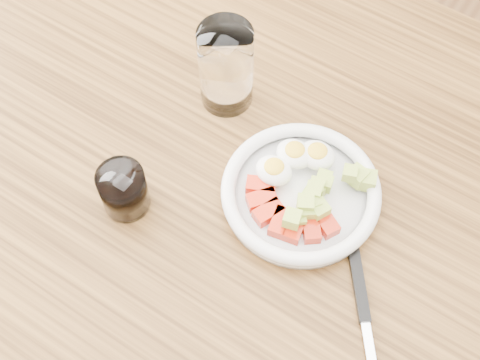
# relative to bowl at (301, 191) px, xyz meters

# --- Properties ---
(ground) EXTENTS (4.00, 4.00, 0.00)m
(ground) POSITION_rel_bowl_xyz_m (-0.06, -0.04, -0.79)
(ground) COLOR brown
(ground) RESTS_ON ground
(dining_table) EXTENTS (1.50, 0.90, 0.77)m
(dining_table) POSITION_rel_bowl_xyz_m (-0.06, -0.04, -0.12)
(dining_table) COLOR brown
(dining_table) RESTS_ON ground
(bowl) EXTENTS (0.20, 0.20, 0.05)m
(bowl) POSITION_rel_bowl_xyz_m (0.00, 0.00, 0.00)
(bowl) COLOR white
(bowl) RESTS_ON dining_table
(fork) EXTENTS (0.14, 0.18, 0.01)m
(fork) POSITION_rel_bowl_xyz_m (0.13, -0.09, -0.01)
(fork) COLOR black
(fork) RESTS_ON dining_table
(water_glass) EXTENTS (0.07, 0.07, 0.13)m
(water_glass) POSITION_rel_bowl_xyz_m (-0.17, 0.08, 0.05)
(water_glass) COLOR white
(water_glass) RESTS_ON dining_table
(coffee_glass) EXTENTS (0.06, 0.06, 0.07)m
(coffee_glass) POSITION_rel_bowl_xyz_m (-0.18, -0.13, 0.01)
(coffee_glass) COLOR white
(coffee_glass) RESTS_ON dining_table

